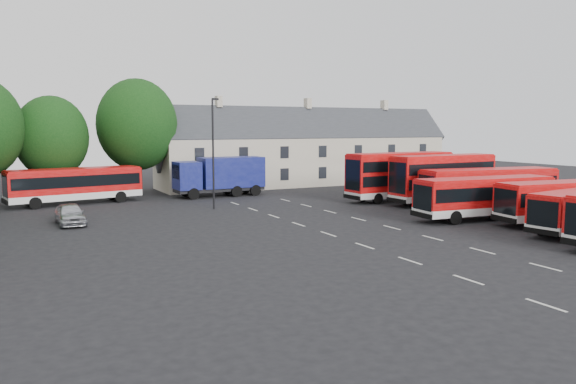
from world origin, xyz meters
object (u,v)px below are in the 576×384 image
object	(u,v)px
bus_dd_south	(443,176)
silver_car	(70,214)
lamppost	(213,150)
box_truck	(221,174)

from	to	relation	value
bus_dd_south	silver_car	distance (m)	30.75
bus_dd_south	lamppost	size ratio (longest dim) A/B	1.17
lamppost	bus_dd_south	bearing A→B (deg)	-17.69
box_truck	lamppost	distance (m)	8.95
bus_dd_south	lamppost	bearing A→B (deg)	159.41
bus_dd_south	lamppost	xyz separation A→B (m)	(-19.08, 6.09, 2.39)
lamppost	box_truck	bearing A→B (deg)	66.09
box_truck	bus_dd_south	bearing A→B (deg)	-42.37
bus_dd_south	box_truck	bearing A→B (deg)	135.45
silver_car	lamppost	distance (m)	12.42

